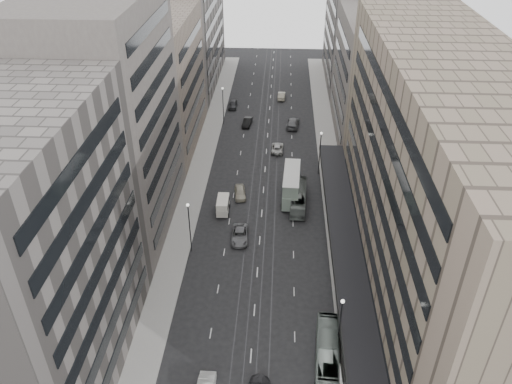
% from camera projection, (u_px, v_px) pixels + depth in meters
% --- Properties ---
extents(ground, '(220.00, 220.00, 0.00)m').
position_uv_depth(ground, '(254.00, 316.00, 61.65)').
color(ground, black).
rests_on(ground, ground).
extents(sidewalk_right, '(4.00, 125.00, 0.15)m').
position_uv_depth(sidewalk_right, '(330.00, 167.00, 92.49)').
color(sidewalk_right, gray).
rests_on(sidewalk_right, ground).
extents(sidewalk_left, '(4.00, 125.00, 0.15)m').
position_uv_depth(sidewalk_left, '(202.00, 163.00, 93.56)').
color(sidewalk_left, gray).
rests_on(sidewalk_left, ground).
extents(department_store, '(19.20, 60.00, 30.00)m').
position_uv_depth(department_store, '(437.00, 184.00, 59.25)').
color(department_store, '#786758').
rests_on(department_store, ground).
extents(building_right_mid, '(15.00, 28.00, 24.00)m').
position_uv_depth(building_right_mid, '(378.00, 78.00, 97.72)').
color(building_right_mid, '#524B47').
rests_on(building_right_mid, ground).
extents(building_right_far, '(15.00, 32.00, 28.00)m').
position_uv_depth(building_right_far, '(361.00, 27.00, 121.76)').
color(building_right_far, slate).
rests_on(building_right_far, ground).
extents(building_left_a, '(15.00, 28.00, 30.00)m').
position_uv_depth(building_left_a, '(25.00, 260.00, 47.75)').
color(building_left_a, slate).
rests_on(building_left_a, ground).
extents(building_left_b, '(15.00, 26.00, 34.00)m').
position_uv_depth(building_left_b, '(107.00, 121.00, 69.28)').
color(building_left_b, '#524B47').
rests_on(building_left_b, ground).
extents(building_left_c, '(15.00, 28.00, 25.00)m').
position_uv_depth(building_left_c, '(154.00, 83.00, 94.35)').
color(building_left_c, '#736459').
rests_on(building_left_c, ground).
extents(building_left_d, '(15.00, 38.00, 28.00)m').
position_uv_depth(building_left_d, '(184.00, 28.00, 121.18)').
color(building_left_d, slate).
rests_on(building_left_d, ground).
extents(lamp_right_near, '(0.44, 0.44, 8.32)m').
position_uv_depth(lamp_right_near, '(340.00, 321.00, 54.19)').
color(lamp_right_near, '#262628').
rests_on(lamp_right_near, ground).
extents(lamp_right_far, '(0.44, 0.44, 8.32)m').
position_uv_depth(lamp_right_far, '(320.00, 148.00, 87.70)').
color(lamp_right_far, '#262628').
rests_on(lamp_right_far, ground).
extents(lamp_left_near, '(0.44, 0.44, 8.32)m').
position_uv_depth(lamp_left_near, '(189.00, 222.00, 69.31)').
color(lamp_left_near, '#262628').
rests_on(lamp_left_near, ground).
extents(lamp_left_far, '(0.44, 0.44, 8.32)m').
position_uv_depth(lamp_left_far, '(223.00, 101.00, 105.33)').
color(lamp_left_far, '#262628').
rests_on(lamp_left_far, ground).
extents(bus_near, '(3.24, 10.70, 2.94)m').
position_uv_depth(bus_near, '(327.00, 354.00, 55.03)').
color(bus_near, gray).
rests_on(bus_near, ground).
extents(bus_far, '(2.89, 10.24, 2.82)m').
position_uv_depth(bus_far, '(298.00, 197.00, 81.38)').
color(bus_far, gray).
rests_on(bus_far, ground).
extents(double_decker, '(3.23, 9.38, 5.06)m').
position_uv_depth(double_decker, '(291.00, 185.00, 82.21)').
color(double_decker, gray).
rests_on(double_decker, ground).
extents(panel_van, '(2.08, 4.09, 2.55)m').
position_uv_depth(panel_van, '(223.00, 205.00, 79.55)').
color(panel_van, beige).
rests_on(panel_van, ground).
extents(sedan_2, '(2.71, 5.46, 1.49)m').
position_uv_depth(sedan_2, '(240.00, 235.00, 74.07)').
color(sedan_2, slate).
rests_on(sedan_2, ground).
extents(sedan_4, '(2.41, 4.76, 1.55)m').
position_uv_depth(sedan_4, '(240.00, 192.00, 83.83)').
color(sedan_4, '#9E9783').
rests_on(sedan_4, ground).
extents(sedan_5, '(2.13, 4.74, 1.51)m').
position_uv_depth(sedan_5, '(247.00, 122.00, 107.14)').
color(sedan_5, black).
rests_on(sedan_5, ground).
extents(sedan_6, '(2.35, 4.89, 1.35)m').
position_uv_depth(sedan_6, '(277.00, 148.00, 97.43)').
color(sedan_6, '#B7B7B3').
rests_on(sedan_6, ground).
extents(sedan_7, '(3.14, 6.11, 1.70)m').
position_uv_depth(sedan_7, '(293.00, 123.00, 106.55)').
color(sedan_7, '#515153').
rests_on(sedan_7, ground).
extents(sedan_8, '(2.00, 4.71, 1.59)m').
position_uv_depth(sedan_8, '(233.00, 104.00, 115.14)').
color(sedan_8, '#29292B').
rests_on(sedan_8, ground).
extents(sedan_9, '(1.83, 4.83, 1.57)m').
position_uv_depth(sedan_9, '(282.00, 96.00, 119.57)').
color(sedan_9, '#9D9782').
rests_on(sedan_9, ground).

